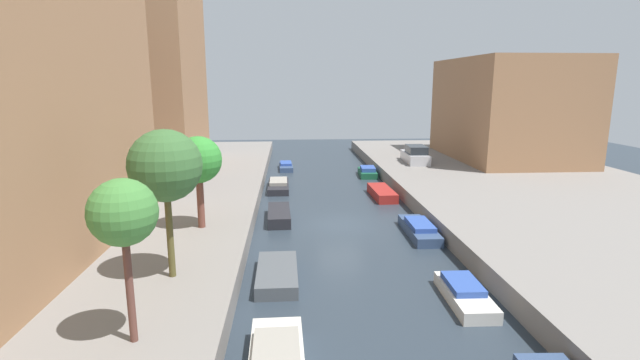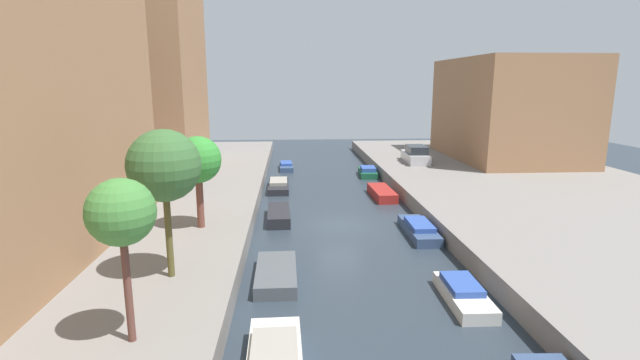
% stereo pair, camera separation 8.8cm
% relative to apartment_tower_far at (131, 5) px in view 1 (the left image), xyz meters
% --- Properties ---
extents(ground_plane, '(84.00, 84.00, 0.00)m').
position_rel_apartment_tower_far_xyz_m(ground_plane, '(16.00, -16.12, -14.62)').
color(ground_plane, '#28333D').
extents(quay_left, '(20.00, 64.00, 1.00)m').
position_rel_apartment_tower_far_xyz_m(quay_left, '(1.00, -16.12, -14.12)').
color(quay_left, gray).
rests_on(quay_left, ground_plane).
extents(quay_right, '(20.00, 64.00, 1.00)m').
position_rel_apartment_tower_far_xyz_m(quay_right, '(31.00, -16.12, -14.12)').
color(quay_right, gray).
rests_on(quay_right, ground_plane).
extents(apartment_tower_far, '(10.00, 11.12, 27.25)m').
position_rel_apartment_tower_far_xyz_m(apartment_tower_far, '(0.00, 0.00, 0.00)').
color(apartment_tower_far, '#9E704C').
rests_on(apartment_tower_far, quay_left).
extents(low_block_right, '(10.00, 15.35, 9.47)m').
position_rel_apartment_tower_far_xyz_m(low_block_right, '(34.00, 1.39, -8.89)').
color(low_block_right, '#9E704C').
rests_on(low_block_right, quay_right).
extents(street_tree_0, '(1.85, 1.85, 4.72)m').
position_rel_apartment_tower_far_xyz_m(street_tree_0, '(8.57, -29.85, -9.88)').
color(street_tree_0, brown).
rests_on(street_tree_0, quay_left).
extents(street_tree_1, '(2.65, 2.65, 5.59)m').
position_rel_apartment_tower_far_xyz_m(street_tree_1, '(8.57, -25.33, -9.39)').
color(street_tree_1, brown).
rests_on(street_tree_1, quay_left).
extents(street_tree_2, '(2.33, 2.33, 4.64)m').
position_rel_apartment_tower_far_xyz_m(street_tree_2, '(8.57, -19.20, -10.20)').
color(street_tree_2, brown).
rests_on(street_tree_2, quay_left).
extents(parked_car, '(2.04, 4.76, 1.58)m').
position_rel_apartment_tower_far_xyz_m(parked_car, '(24.67, -0.65, -12.96)').
color(parked_car, '#B7B7BC').
rests_on(parked_car, quay_right).
extents(moored_boat_left_1, '(1.62, 3.53, 0.90)m').
position_rel_apartment_tower_far_xyz_m(moored_boat_left_1, '(12.61, -29.97, -14.23)').
color(moored_boat_left_1, beige).
rests_on(moored_boat_left_1, ground_plane).
extents(moored_boat_left_2, '(1.72, 3.98, 0.56)m').
position_rel_apartment_tower_far_xyz_m(moored_boat_left_2, '(12.48, -23.74, -14.35)').
color(moored_boat_left_2, '#4C5156').
rests_on(moored_boat_left_2, ground_plane).
extents(moored_boat_left_3, '(1.44, 3.99, 0.65)m').
position_rel_apartment_tower_far_xyz_m(moored_boat_left_3, '(12.40, -14.96, -14.30)').
color(moored_boat_left_3, '#232328').
rests_on(moored_boat_left_3, ground_plane).
extents(moored_boat_left_4, '(1.61, 4.61, 0.74)m').
position_rel_apartment_tower_far_xyz_m(moored_boat_left_4, '(12.20, -6.57, -14.31)').
color(moored_boat_left_4, '#232328').
rests_on(moored_boat_left_4, ground_plane).
extents(moored_boat_left_5, '(1.38, 3.80, 0.66)m').
position_rel_apartment_tower_far_xyz_m(moored_boat_left_5, '(12.74, 2.10, -14.34)').
color(moored_boat_left_5, '#33476B').
rests_on(moored_boat_left_5, ground_plane).
extents(moored_boat_right_1, '(1.46, 3.68, 0.73)m').
position_rel_apartment_tower_far_xyz_m(moored_boat_right_1, '(19.67, -26.17, -14.31)').
color(moored_boat_right_1, beige).
rests_on(moored_boat_right_1, ground_plane).
extents(moored_boat_right_2, '(1.42, 4.55, 0.76)m').
position_rel_apartment_tower_far_xyz_m(moored_boat_right_2, '(20.14, -18.24, -14.29)').
color(moored_boat_right_2, '#33476B').
rests_on(moored_boat_right_2, ground_plane).
extents(moored_boat_right_3, '(1.51, 4.29, 0.64)m').
position_rel_apartment_tower_far_xyz_m(moored_boat_right_3, '(19.79, -9.65, -14.30)').
color(moored_boat_right_3, maroon).
rests_on(moored_boat_right_3, ground_plane).
extents(moored_boat_right_4, '(1.64, 3.54, 0.86)m').
position_rel_apartment_tower_far_xyz_m(moored_boat_right_4, '(20.06, -1.75, -14.26)').
color(moored_boat_right_4, '#195638').
rests_on(moored_boat_right_4, ground_plane).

